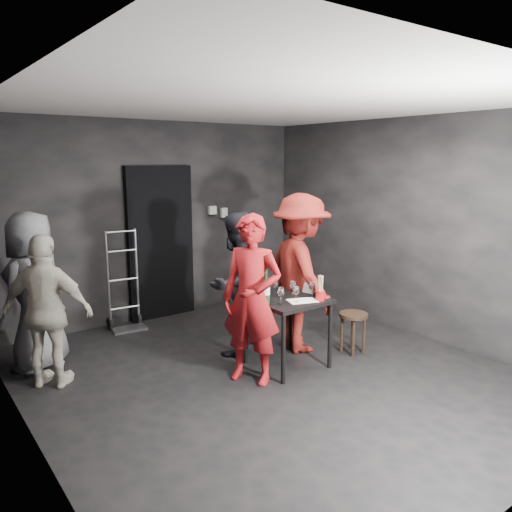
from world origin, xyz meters
TOP-DOWN VIEW (x-y plane):
  - floor at (0.00, 0.00)m, footprint 4.50×5.00m
  - ceiling at (0.00, 0.00)m, footprint 4.50×5.00m
  - wall_back at (0.00, 2.50)m, footprint 4.50×0.04m
  - wall_left at (-2.25, 0.00)m, footprint 0.04×5.00m
  - wall_right at (2.25, 0.00)m, footprint 0.04×5.00m
  - doorway at (0.00, 2.44)m, footprint 0.95×0.10m
  - wallbox_upper at (0.85, 2.45)m, footprint 0.12×0.06m
  - wallbox_lower at (1.05, 2.45)m, footprint 0.10×0.06m
  - hand_truck at (-0.63, 2.24)m, footprint 0.43×0.36m
  - tasting_table at (0.30, 0.07)m, footprint 0.72×0.72m
  - stool at (1.13, -0.11)m, footprint 0.33×0.33m
  - server_red at (-0.22, 0.00)m, footprint 0.73×0.82m
  - woman_black at (0.08, 0.71)m, footprint 0.94×0.69m
  - man_maroon at (0.72, 0.35)m, footprint 0.96×1.53m
  - bystander_cream at (-1.86, 1.07)m, footprint 0.94×0.91m
  - bystander_grey at (-1.86, 1.59)m, footprint 1.02×0.94m
  - tasting_mat at (0.35, -0.11)m, footprint 0.34×0.28m
  - wine_glass_a at (0.10, -0.06)m, footprint 0.08×0.08m
  - wine_glass_b at (0.06, 0.12)m, footprint 0.08×0.08m
  - wine_glass_c at (0.24, 0.22)m, footprint 0.09×0.09m
  - wine_glass_d at (0.27, -0.10)m, footprint 0.09×0.09m
  - wine_glass_e at (0.51, -0.07)m, footprint 0.08×0.08m
  - wine_glass_f at (0.39, 0.09)m, footprint 0.07×0.07m
  - wine_bottle at (-0.01, 0.04)m, footprint 0.08×0.08m
  - breadstick_cup at (0.51, -0.20)m, footprint 0.09×0.09m
  - reserved_card at (0.61, 0.09)m, footprint 0.10×0.15m

SIDE VIEW (x-z plane):
  - floor at x=0.00m, z-range -0.01..0.01m
  - hand_truck at x=-0.63m, z-range -0.42..0.88m
  - stool at x=1.13m, z-range 0.13..0.60m
  - tasting_table at x=0.30m, z-range 0.28..1.03m
  - tasting_mat at x=0.35m, z-range 0.75..0.75m
  - bystander_cream at x=-1.86m, z-range 0.00..1.51m
  - reserved_card at x=0.61m, z-range 0.75..0.86m
  - wine_glass_f at x=0.39m, z-range 0.75..0.93m
  - wine_glass_d at x=0.27m, z-range 0.75..0.93m
  - wine_glass_e at x=0.51m, z-range 0.75..0.94m
  - wine_glass_a at x=0.10m, z-range 0.75..0.94m
  - wine_glass_b at x=0.06m, z-range 0.75..0.96m
  - wine_glass_c at x=0.24m, z-range 0.75..0.96m
  - woman_black at x=0.08m, z-range 0.00..1.73m
  - breadstick_cup at x=0.51m, z-range 0.74..1.02m
  - wine_bottle at x=-0.01m, z-range 0.71..1.05m
  - bystander_grey at x=-1.86m, z-range 0.00..1.86m
  - server_red at x=-0.22m, z-range 0.00..1.88m
  - doorway at x=0.00m, z-range 0.00..2.10m
  - man_maroon at x=0.72m, z-range 0.00..2.19m
  - wall_back at x=0.00m, z-range 0.00..2.70m
  - wall_left at x=-2.25m, z-range 0.00..2.70m
  - wall_right at x=2.25m, z-range 0.00..2.70m
  - wallbox_lower at x=1.05m, z-range 1.33..1.47m
  - wallbox_upper at x=0.85m, z-range 1.39..1.51m
  - ceiling at x=0.00m, z-range 2.69..2.71m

